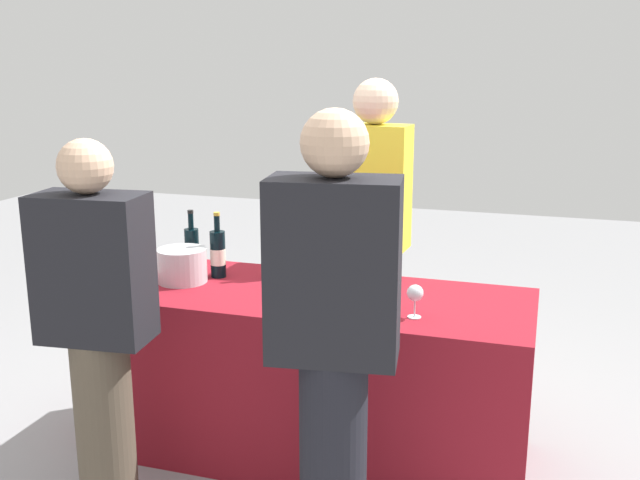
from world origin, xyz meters
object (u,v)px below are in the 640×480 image
wine_bottle_3 (336,266)px  wine_glass_2 (383,284)px  wine_glass_0 (298,280)px  wine_glass_3 (415,294)px  wine_bottle_0 (192,249)px  wine_bottle_4 (360,266)px  wine_glass_1 (359,290)px  guest_0 (97,324)px  wine_bottle_2 (278,255)px  server_pouring (373,227)px  wine_bottle_1 (218,253)px  ice_bucket (182,265)px  guest_1 (334,338)px

wine_bottle_3 → wine_glass_2: 0.32m
wine_glass_0 → wine_glass_3: (0.52, -0.04, 0.00)m
wine_bottle_0 → wine_bottle_3: (0.77, -0.07, -0.00)m
wine_bottle_4 → wine_glass_1: size_ratio=2.31×
wine_bottle_3 → guest_0: (-0.72, -0.83, -0.07)m
wine_bottle_3 → wine_glass_0: bearing=-112.8°
wine_bottle_2 → server_pouring: 0.58m
wine_glass_0 → wine_glass_2: 0.37m
wine_bottle_1 → server_pouring: server_pouring is taller
wine_glass_1 → wine_bottle_2: bearing=142.8°
wine_bottle_0 → wine_bottle_1: (0.17, -0.07, 0.01)m
wine_bottle_4 → server_pouring: bearing=97.0°
wine_glass_2 → ice_bucket: 0.99m
wine_glass_3 → wine_bottle_2: bearing=153.2°
wine_glass_0 → guest_1: 0.72m
wine_glass_0 → wine_bottle_3: bearing=67.2°
wine_bottle_0 → wine_bottle_4: bearing=-5.0°
wine_glass_2 → server_pouring: size_ratio=0.08×
wine_glass_2 → wine_bottle_4: bearing=130.1°
server_pouring → wine_bottle_0: bearing=33.4°
wine_bottle_4 → ice_bucket: 0.85m
ice_bucket → guest_0: size_ratio=0.15×
wine_bottle_4 → wine_glass_0: 0.32m
wine_bottle_1 → guest_0: (-0.12, -0.83, -0.08)m
guest_0 → wine_glass_3: bearing=19.7°
server_pouring → guest_0: (-0.77, -1.37, -0.14)m
wine_bottle_1 → wine_glass_3: size_ratio=2.29×
wine_bottle_0 → wine_bottle_1: wine_bottle_1 is taller
wine_bottle_0 → wine_glass_2: 1.07m
wine_glass_3 → wine_glass_2: bearing=146.8°
wine_bottle_2 → guest_1: guest_1 is taller
wine_glass_0 → guest_0: (-0.62, -0.59, -0.06)m
wine_bottle_2 → wine_glass_2: 0.65m
wine_glass_2 → guest_0: guest_0 is taller
guest_0 → wine_bottle_2: bearing=60.7°
wine_bottle_2 → server_pouring: (0.37, 0.45, 0.07)m
wine_glass_0 → guest_0: size_ratio=0.09×
wine_bottle_1 → wine_bottle_4: (0.71, -0.01, 0.00)m
wine_bottle_3 → wine_glass_0: 0.26m
wine_bottle_2 → wine_bottle_3: bearing=-15.2°
wine_bottle_1 → wine_glass_0: 0.56m
guest_0 → guest_1: bearing=-8.3°
wine_bottle_3 → wine_glass_0: size_ratio=2.19×
wine_bottle_1 → wine_glass_0: (0.50, -0.25, -0.02)m
wine_bottle_2 → wine_bottle_1: bearing=-163.7°
wine_bottle_3 → wine_bottle_2: bearing=164.8°
wine_bottle_4 → wine_bottle_2: bearing=167.9°
wine_glass_3 → guest_0: (-1.14, -0.54, -0.07)m
wine_glass_2 → ice_bucket: ice_bucket is taller
wine_bottle_1 → wine_bottle_4: 0.71m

